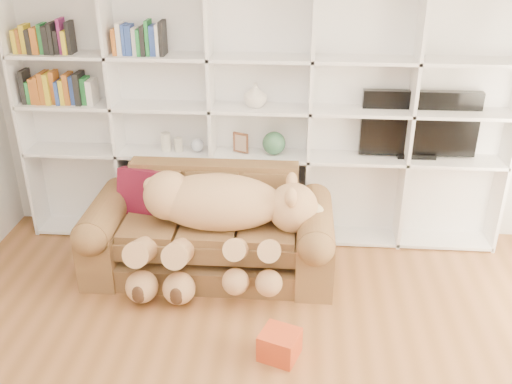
# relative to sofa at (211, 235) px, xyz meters

# --- Properties ---
(wall_back) EXTENTS (5.00, 0.02, 2.70)m
(wall_back) POSITION_rel_sofa_xyz_m (0.39, 0.81, 1.02)
(wall_back) COLOR silver
(wall_back) RESTS_ON floor
(bookshelf) EXTENTS (4.43, 0.35, 2.40)m
(bookshelf) POSITION_rel_sofa_xyz_m (0.15, 0.67, 0.97)
(bookshelf) COLOR white
(bookshelf) RESTS_ON floor
(sofa) EXTENTS (2.11, 0.91, 0.89)m
(sofa) POSITION_rel_sofa_xyz_m (0.00, 0.00, 0.00)
(sofa) COLOR brown
(sofa) RESTS_ON floor
(teddy_bear) EXTENTS (1.60, 0.87, 0.92)m
(teddy_bear) POSITION_rel_sofa_xyz_m (0.10, -0.18, 0.28)
(teddy_bear) COLOR #DDB36E
(teddy_bear) RESTS_ON sofa
(throw_pillow) EXTENTS (0.45, 0.30, 0.43)m
(throw_pillow) POSITION_rel_sofa_xyz_m (-0.63, 0.15, 0.32)
(throw_pillow) COLOR maroon
(throw_pillow) RESTS_ON sofa
(gift_box) EXTENTS (0.33, 0.32, 0.21)m
(gift_box) POSITION_rel_sofa_xyz_m (0.65, -1.10, -0.23)
(gift_box) COLOR #C03E19
(gift_box) RESTS_ON floor
(tv) EXTENTS (1.03, 0.18, 0.61)m
(tv) POSITION_rel_sofa_xyz_m (1.81, 0.66, 0.83)
(tv) COLOR black
(tv) RESTS_ON bookshelf
(picture_frame) EXTENTS (0.15, 0.08, 0.19)m
(picture_frame) POSITION_rel_sofa_xyz_m (0.21, 0.61, 0.63)
(picture_frame) COLOR brown
(picture_frame) RESTS_ON bookshelf
(green_vase) EXTENTS (0.21, 0.21, 0.21)m
(green_vase) POSITION_rel_sofa_xyz_m (0.52, 0.61, 0.64)
(green_vase) COLOR #305F40
(green_vase) RESTS_ON bookshelf
(figurine_tall) EXTENTS (0.11, 0.11, 0.18)m
(figurine_tall) POSITION_rel_sofa_xyz_m (-0.49, 0.61, 0.62)
(figurine_tall) COLOR beige
(figurine_tall) RESTS_ON bookshelf
(figurine_short) EXTENTS (0.08, 0.08, 0.13)m
(figurine_short) POSITION_rel_sofa_xyz_m (-0.37, 0.61, 0.60)
(figurine_short) COLOR beige
(figurine_short) RESTS_ON bookshelf
(snow_globe) EXTENTS (0.12, 0.12, 0.12)m
(snow_globe) POSITION_rel_sofa_xyz_m (-0.19, 0.61, 0.60)
(snow_globe) COLOR silver
(snow_globe) RESTS_ON bookshelf
(shelf_vase) EXTENTS (0.25, 0.25, 0.21)m
(shelf_vase) POSITION_rel_sofa_xyz_m (0.34, 0.61, 1.09)
(shelf_vase) COLOR silver
(shelf_vase) RESTS_ON bookshelf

